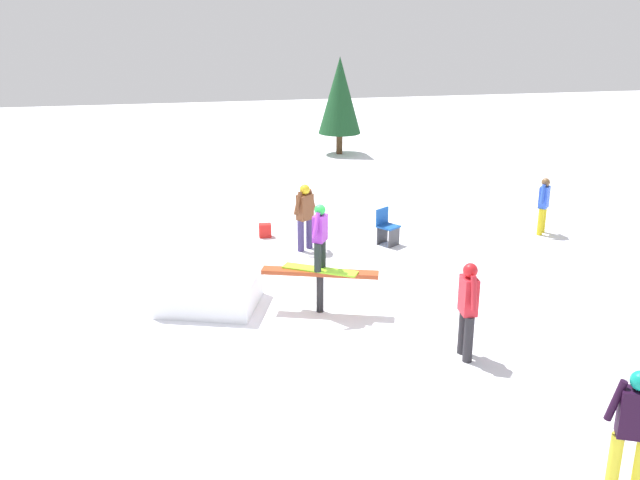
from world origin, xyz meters
name	(u,v)px	position (x,y,z in m)	size (l,w,h in m)	color
ground_plane	(320,311)	(0.00, 0.00, 0.00)	(60.00, 60.00, 0.00)	white
rail_feature	(320,277)	(0.00, 0.00, 0.70)	(2.16, 0.96, 0.83)	black
snow_kicker_ramp	(210,291)	(-2.03, 0.68, 0.31)	(1.80, 1.50, 0.61)	white
main_rider_on_rail	(320,239)	(0.00, 0.00, 1.45)	(1.37, 0.99, 1.28)	#8EDF27
bystander_red	(468,305)	(1.98, -2.26, 0.93)	(0.26, 0.69, 1.66)	#29282D
bystander_blue	(544,203)	(6.43, 3.56, 0.81)	(0.48, 0.52, 1.44)	gold
bystander_black	(633,426)	(2.53, -5.86, 0.92)	(0.65, 0.37, 1.63)	yellow
bystander_brown	(305,214)	(0.36, 3.55, 0.89)	(0.64, 0.49, 1.59)	#3D3266
folding_chair	(387,228)	(2.36, 3.54, 0.41)	(0.61, 0.61, 0.88)	#3F3F44
backpack_on_snow	(265,230)	(-0.45, 4.67, 0.17)	(0.30, 0.22, 0.34)	red
pine_tree_far	(340,96)	(3.65, 14.21, 2.22)	(1.61, 1.61, 3.65)	#4C331E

